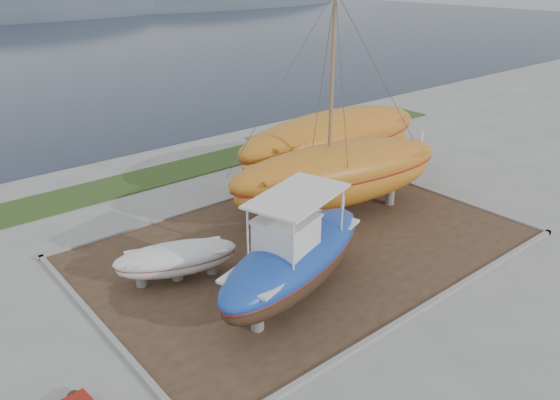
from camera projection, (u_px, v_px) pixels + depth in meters
ground at (377, 285)px, 20.57m from camera, size 140.00×140.00×0.00m
dirt_patch at (306, 245)px, 23.37m from camera, size 18.00×12.00×0.06m
curb_frame at (306, 244)px, 23.36m from camera, size 18.60×12.60×0.15m
grass_strip at (172, 172)px, 31.46m from camera, size 44.00×3.00×0.08m
blue_caique at (295, 247)px, 19.03m from camera, size 8.57×4.87×3.94m
white_dinghy at (177, 263)px, 20.57m from camera, size 4.96×3.23×1.40m
orange_sailboat at (341, 113)px, 23.89m from camera, size 11.42×5.32×10.11m
orange_bare_hull at (332, 150)px, 28.97m from camera, size 12.02×3.78×3.92m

